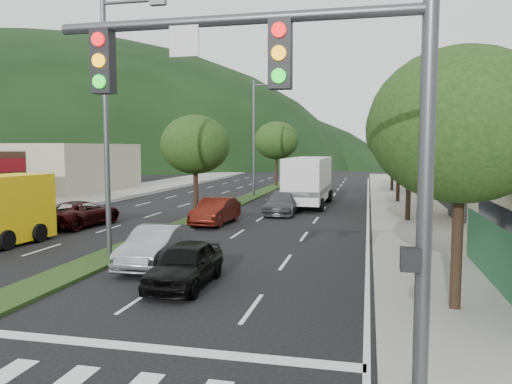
% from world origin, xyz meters
% --- Properties ---
extents(sidewalk_right, '(5.00, 90.00, 0.15)m').
position_xyz_m(sidewalk_right, '(12.50, 25.00, 0.07)').
color(sidewalk_right, gray).
rests_on(sidewalk_right, ground).
extents(sidewalk_left, '(6.00, 90.00, 0.15)m').
position_xyz_m(sidewalk_left, '(-13.00, 25.00, 0.07)').
color(sidewalk_left, gray).
rests_on(sidewalk_left, ground).
extents(median, '(1.60, 56.00, 0.12)m').
position_xyz_m(median, '(0.00, 28.00, 0.06)').
color(median, '#1D3413').
rests_on(median, ground).
extents(traffic_signal, '(6.12, 0.40, 7.00)m').
position_xyz_m(traffic_signal, '(9.03, -1.54, 4.65)').
color(traffic_signal, '#47494C').
rests_on(traffic_signal, ground).
extents(bldg_left_far, '(9.00, 14.00, 4.60)m').
position_xyz_m(bldg_left_far, '(-19.00, 34.00, 2.30)').
color(bldg_left_far, beige).
rests_on(bldg_left_far, ground).
extents(bldg_right_far, '(10.00, 16.00, 5.20)m').
position_xyz_m(bldg_right_far, '(19.50, 44.00, 2.60)').
color(bldg_right_far, beige).
rests_on(bldg_right_far, ground).
extents(hill_far, '(176.00, 132.00, 82.00)m').
position_xyz_m(hill_far, '(-80.00, 110.00, 0.00)').
color(hill_far, black).
rests_on(hill_far, ground).
extents(tree_r_a, '(4.60, 4.60, 6.63)m').
position_xyz_m(tree_r_a, '(12.00, 4.00, 4.82)').
color(tree_r_a, black).
rests_on(tree_r_a, sidewalk_right).
extents(tree_r_b, '(4.80, 4.80, 6.94)m').
position_xyz_m(tree_r_b, '(12.00, 12.00, 5.04)').
color(tree_r_b, black).
rests_on(tree_r_b, sidewalk_right).
extents(tree_r_c, '(4.40, 4.40, 6.48)m').
position_xyz_m(tree_r_c, '(12.00, 20.00, 4.75)').
color(tree_r_c, black).
rests_on(tree_r_c, sidewalk_right).
extents(tree_r_d, '(5.00, 5.00, 7.17)m').
position_xyz_m(tree_r_d, '(12.00, 30.00, 5.18)').
color(tree_r_d, black).
rests_on(tree_r_d, sidewalk_right).
extents(tree_r_e, '(4.60, 4.60, 6.71)m').
position_xyz_m(tree_r_e, '(12.00, 40.00, 4.89)').
color(tree_r_e, black).
rests_on(tree_r_e, sidewalk_right).
extents(tree_med_near, '(4.00, 4.00, 6.02)m').
position_xyz_m(tree_med_near, '(0.00, 18.00, 4.43)').
color(tree_med_near, black).
rests_on(tree_med_near, median).
extents(tree_med_far, '(4.80, 4.80, 6.94)m').
position_xyz_m(tree_med_far, '(0.00, 44.00, 5.01)').
color(tree_med_far, black).
rests_on(tree_med_far, median).
extents(streetlight_near, '(2.60, 0.25, 10.00)m').
position_xyz_m(streetlight_near, '(0.21, 8.00, 5.58)').
color(streetlight_near, '#47494C').
rests_on(streetlight_near, ground).
extents(streetlight_mid, '(2.60, 0.25, 10.00)m').
position_xyz_m(streetlight_mid, '(0.21, 33.00, 5.58)').
color(streetlight_mid, '#47494C').
rests_on(streetlight_mid, ground).
extents(sedan_silver, '(1.66, 4.41, 1.44)m').
position_xyz_m(sedan_silver, '(2.34, 7.17, 0.72)').
color(sedan_silver, '#94969B').
rests_on(sedan_silver, ground).
extents(suv_maroon, '(2.80, 5.20, 1.39)m').
position_xyz_m(suv_maroon, '(-5.46, 14.77, 0.69)').
color(suv_maroon, black).
rests_on(suv_maroon, ground).
extents(car_queue_a, '(1.69, 4.04, 1.37)m').
position_xyz_m(car_queue_a, '(4.28, 4.94, 0.68)').
color(car_queue_a, black).
rests_on(car_queue_a, ground).
extents(car_queue_b, '(2.12, 4.83, 1.38)m').
position_xyz_m(car_queue_b, '(4.35, 22.00, 0.69)').
color(car_queue_b, '#45464A').
rests_on(car_queue_b, ground).
extents(car_queue_c, '(1.80, 4.55, 1.47)m').
position_xyz_m(car_queue_c, '(1.50, 17.00, 0.74)').
color(car_queue_c, '#54160E').
rests_on(car_queue_c, ground).
extents(car_queue_d, '(2.56, 5.36, 1.48)m').
position_xyz_m(car_queue_d, '(4.63, 32.00, 0.74)').
color(car_queue_d, black).
rests_on(car_queue_d, ground).
extents(car_queue_e, '(1.74, 3.67, 1.21)m').
position_xyz_m(car_queue_e, '(4.70, 27.00, 0.61)').
color(car_queue_e, '#525157').
rests_on(car_queue_e, ground).
extents(motorhome, '(2.99, 9.20, 3.51)m').
position_xyz_m(motorhome, '(5.50, 27.02, 1.87)').
color(motorhome, silver).
rests_on(motorhome, ground).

